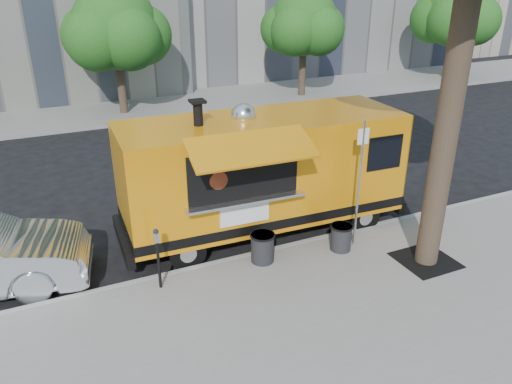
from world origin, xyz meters
TOP-DOWN VIEW (x-y plane):
  - ground at (0.00, 0.00)m, footprint 120.00×120.00m
  - sidewalk at (0.00, -4.00)m, footprint 60.00×6.00m
  - curb at (0.00, -0.93)m, footprint 60.00×0.14m
  - far_sidewalk at (0.00, 13.50)m, footprint 60.00×5.00m
  - tree_well at (2.60, -2.80)m, footprint 1.20×1.20m
  - far_tree_b at (-1.00, 12.70)m, footprint 3.60×3.60m
  - far_tree_c at (8.00, 12.40)m, footprint 3.24×3.24m
  - far_tree_d at (18.00, 12.60)m, footprint 3.78×3.78m
  - sign_post at (1.55, -1.55)m, footprint 0.28×0.06m
  - parking_meter at (-3.00, -1.35)m, footprint 0.11×0.11m
  - food_truck at (-0.01, 0.17)m, footprint 7.10×3.38m
  - trash_bin_left at (-0.69, -1.30)m, footprint 0.55×0.55m
  - trash_bin_right at (1.15, -1.60)m, footprint 0.51×0.51m

SIDE VIEW (x-z plane):
  - ground at x=0.00m, z-range 0.00..0.00m
  - sidewalk at x=0.00m, z-range 0.00..0.15m
  - curb at x=0.00m, z-range -0.01..0.15m
  - far_sidewalk at x=0.00m, z-range 0.00..0.15m
  - tree_well at x=2.60m, z-range 0.14..0.17m
  - trash_bin_right at x=1.15m, z-range 0.17..0.78m
  - trash_bin_left at x=-0.69m, z-range 0.17..0.83m
  - parking_meter at x=-3.00m, z-range 0.31..1.65m
  - food_truck at x=-0.01m, z-range -0.10..3.37m
  - sign_post at x=1.55m, z-range 0.35..3.35m
  - far_tree_c at x=8.00m, z-range 1.11..6.32m
  - far_tree_b at x=-1.00m, z-range 1.08..6.58m
  - far_tree_d at x=18.00m, z-range 1.07..6.71m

